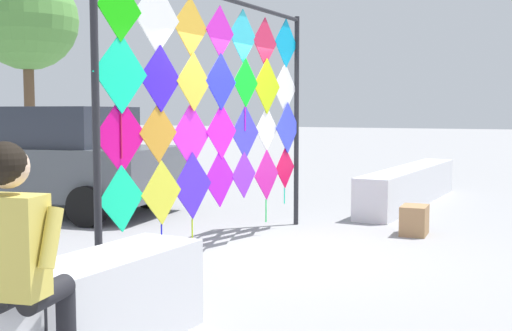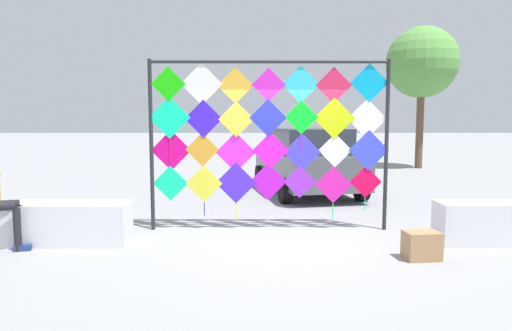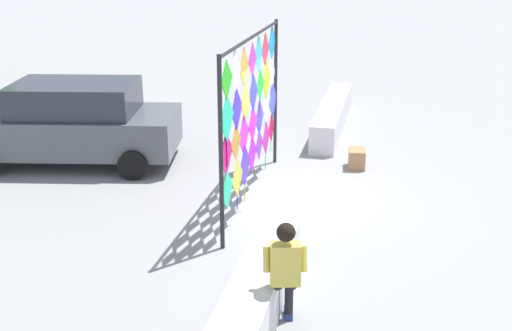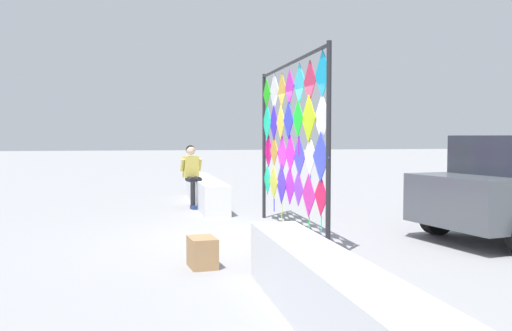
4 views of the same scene
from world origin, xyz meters
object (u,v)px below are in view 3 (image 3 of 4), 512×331
Objects in this scene: seated_vendor at (284,267)px; parked_car at (72,123)px; kite_display_rack at (252,104)px; cardboard_box_large at (357,159)px.

parked_car is (5.26, 5.51, -0.01)m from seated_vendor.
cardboard_box_large is (2.13, -1.76, -1.60)m from kite_display_rack.
parked_car is at bearing 74.33° from kite_display_rack.
seated_vendor is 7.62m from parked_car.
seated_vendor is 6.27m from cardboard_box_large.
kite_display_rack reaches higher than parked_car.
parked_car is 9.93× the size of cardboard_box_large.
kite_display_rack is at bearing 17.84° from seated_vendor.
parked_car reaches higher than cardboard_box_large.
seated_vendor is at bearing -133.71° from parked_car.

